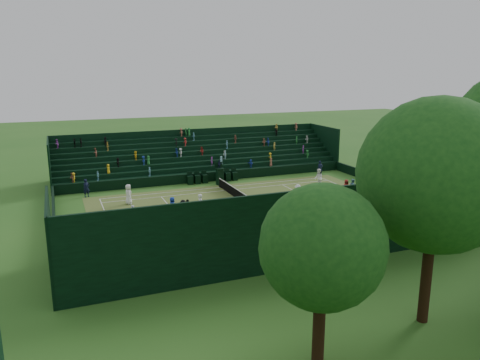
# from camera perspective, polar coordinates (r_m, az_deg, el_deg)

# --- Properties ---
(ground) EXTENTS (160.00, 160.00, 0.00)m
(ground) POSITION_cam_1_polar(r_m,az_deg,el_deg) (42.86, 0.00, -2.60)
(ground) COLOR #2B631F
(ground) RESTS_ON ground
(court_surface) EXTENTS (12.97, 26.77, 0.01)m
(court_surface) POSITION_cam_1_polar(r_m,az_deg,el_deg) (42.86, 0.00, -2.60)
(court_surface) COLOR #417928
(court_surface) RESTS_ON ground
(perimeter_wall_north) EXTENTS (17.17, 0.20, 1.00)m
(perimeter_wall_north) POSITION_cam_1_polar(r_m,az_deg,el_deg) (50.62, 16.95, -0.12)
(perimeter_wall_north) COLOR black
(perimeter_wall_north) RESTS_ON ground
(perimeter_wall_south) EXTENTS (17.17, 0.20, 1.00)m
(perimeter_wall_south) POSITION_cam_1_polar(r_m,az_deg,el_deg) (39.91, -21.76, -4.05)
(perimeter_wall_south) COLOR black
(perimeter_wall_south) RESTS_ON ground
(perimeter_wall_east) EXTENTS (0.20, 31.77, 1.00)m
(perimeter_wall_east) POSITION_cam_1_polar(r_m,az_deg,el_deg) (35.32, 5.12, -5.32)
(perimeter_wall_east) COLOR black
(perimeter_wall_east) RESTS_ON ground
(perimeter_wall_west) EXTENTS (0.20, 31.77, 1.00)m
(perimeter_wall_west) POSITION_cam_1_polar(r_m,az_deg,el_deg) (50.47, -3.57, 0.41)
(perimeter_wall_west) COLOR black
(perimeter_wall_west) RESTS_ON ground
(north_grandstand) EXTENTS (6.60, 32.00, 4.90)m
(north_grandstand) POSITION_cam_1_polar(r_m,az_deg,el_deg) (31.52, 8.60, -5.74)
(north_grandstand) COLOR black
(north_grandstand) RESTS_ON ground
(south_grandstand) EXTENTS (6.60, 32.00, 4.90)m
(south_grandstand) POSITION_cam_1_polar(r_m,az_deg,el_deg) (54.15, -4.97, 2.40)
(south_grandstand) COLOR black
(south_grandstand) RESTS_ON ground
(tennis_net) EXTENTS (11.67, 0.10, 1.06)m
(tennis_net) POSITION_cam_1_polar(r_m,az_deg,el_deg) (42.72, 0.00, -1.92)
(tennis_net) COLOR black
(tennis_net) RESTS_ON ground
(umpire_chair) EXTENTS (0.84, 0.84, 2.63)m
(umpire_chair) POSITION_cam_1_polar(r_m,az_deg,el_deg) (48.77, -2.50, 0.71)
(umpire_chair) COLOR black
(umpire_chair) RESTS_ON ground
(courtside_chairs) EXTENTS (0.60, 5.56, 1.29)m
(courtside_chairs) POSITION_cam_1_polar(r_m,az_deg,el_deg) (50.02, -3.35, 0.28)
(courtside_chairs) COLOR black
(courtside_chairs) RESTS_ON ground
(player_near_west) EXTENTS (0.91, 0.61, 1.83)m
(player_near_west) POSITION_cam_1_polar(r_m,az_deg,el_deg) (42.86, -13.44, -1.71)
(player_near_west) COLOR white
(player_near_west) RESTS_ON ground
(player_near_east) EXTENTS (0.74, 0.50, 1.98)m
(player_near_east) POSITION_cam_1_polar(r_m,az_deg,el_deg) (38.09, -4.82, -3.15)
(player_near_east) COLOR white
(player_near_east) RESTS_ON ground
(player_far_west) EXTENTS (1.09, 0.94, 1.94)m
(player_far_west) POSITION_cam_1_polar(r_m,az_deg,el_deg) (48.28, 9.55, 0.22)
(player_far_west) COLOR white
(player_far_west) RESTS_ON ground
(player_far_east) EXTENTS (1.08, 0.63, 1.66)m
(player_far_east) POSITION_cam_1_polar(r_m,az_deg,el_deg) (42.65, 7.05, -1.63)
(player_far_east) COLOR white
(player_far_east) RESTS_ON ground
(line_judge_north) EXTENTS (0.50, 0.68, 1.70)m
(line_judge_north) POSITION_cam_1_polar(r_m,az_deg,el_deg) (53.66, 9.73, 1.40)
(line_judge_north) COLOR black
(line_judge_north) RESTS_ON ground
(line_judge_south) EXTENTS (0.61, 0.74, 1.72)m
(line_judge_south) POSITION_cam_1_polar(r_m,az_deg,el_deg) (46.43, -18.22, -0.93)
(line_judge_south) COLOR black
(line_judge_south) RESTS_ON ground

